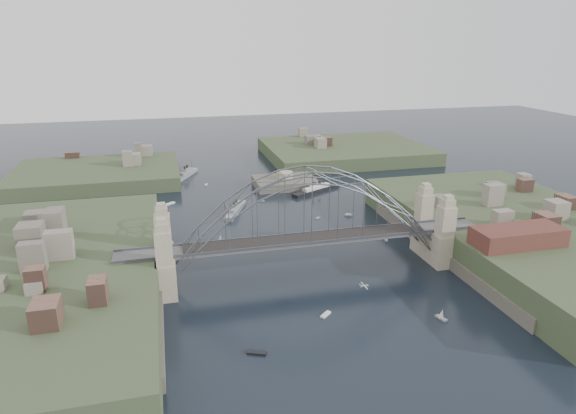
# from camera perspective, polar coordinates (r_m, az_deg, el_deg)

# --- Properties ---
(ground) EXTENTS (500.00, 500.00, 0.00)m
(ground) POSITION_cam_1_polar(r_m,az_deg,el_deg) (116.88, 2.19, -7.40)
(ground) COLOR black
(ground) RESTS_ON ground
(bridge) EXTENTS (84.00, 13.80, 24.60)m
(bridge) POSITION_cam_1_polar(r_m,az_deg,el_deg) (112.02, 2.26, -1.72)
(bridge) COLOR #555557
(bridge) RESTS_ON ground
(shore_west) EXTENTS (50.50, 90.00, 12.00)m
(shore_west) POSITION_cam_1_polar(r_m,az_deg,el_deg) (115.34, -26.66, -8.81)
(shore_west) COLOR #384629
(shore_west) RESTS_ON ground
(shore_east) EXTENTS (50.50, 90.00, 12.00)m
(shore_east) POSITION_cam_1_polar(r_m,az_deg,el_deg) (142.10, 25.02, -3.50)
(shore_east) COLOR #384629
(shore_east) RESTS_ON ground
(headland_nw) EXTENTS (60.00, 45.00, 9.00)m
(headland_nw) POSITION_cam_1_polar(r_m,az_deg,el_deg) (203.66, -20.80, 2.96)
(headland_nw) COLOR #384629
(headland_nw) RESTS_ON ground
(headland_ne) EXTENTS (70.00, 55.00, 9.50)m
(headland_ne) POSITION_cam_1_polar(r_m,az_deg,el_deg) (230.94, 6.47, 5.87)
(headland_ne) COLOR #384629
(headland_ne) RESTS_ON ground
(fort_island) EXTENTS (22.00, 16.00, 9.40)m
(fort_island) POSITION_cam_1_polar(r_m,az_deg,el_deg) (183.17, -0.36, 2.26)
(fort_island) COLOR #504B40
(fort_island) RESTS_ON ground
(wharf_shed) EXTENTS (20.00, 8.00, 4.00)m
(wharf_shed) POSITION_cam_1_polar(r_m,az_deg,el_deg) (121.22, 24.66, -3.05)
(wharf_shed) COLOR #592D26
(wharf_shed) RESTS_ON shore_east
(finger_pier) EXTENTS (4.00, 22.00, 1.40)m
(finger_pier) POSITION_cam_1_polar(r_m,az_deg,el_deg) (112.25, 26.39, -10.26)
(finger_pier) COLOR #555557
(finger_pier) RESTS_ON ground
(naval_cruiser_near) EXTENTS (9.09, 17.28, 5.33)m
(naval_cruiser_near) POSITION_cam_1_polar(r_m,az_deg,el_deg) (156.38, -5.99, -0.29)
(naval_cruiser_near) COLOR gray
(naval_cruiser_near) RESTS_ON ground
(naval_cruiser_far) EXTENTS (9.93, 16.68, 5.89)m
(naval_cruiser_far) POSITION_cam_1_polar(r_m,az_deg,el_deg) (200.27, -11.46, 3.69)
(naval_cruiser_far) COLOR gray
(naval_cruiser_far) RESTS_ON ground
(ocean_liner) EXTENTS (20.21, 12.88, 5.27)m
(ocean_liner) POSITION_cam_1_polar(r_m,az_deg,el_deg) (176.56, 3.27, 1.99)
(ocean_liner) COLOR black
(ocean_liner) RESTS_ON ground
(aeroplane) EXTENTS (1.66, 3.14, 0.46)m
(aeroplane) POSITION_cam_1_polar(r_m,az_deg,el_deg) (98.59, 8.56, -8.84)
(aeroplane) COLOR #B2B6BA
(small_boat_a) EXTENTS (2.46, 1.70, 2.38)m
(small_boat_a) POSITION_cam_1_polar(r_m,az_deg,el_deg) (134.04, -7.70, -3.63)
(small_boat_a) COLOR white
(small_boat_a) RESTS_ON ground
(small_boat_b) EXTENTS (1.65, 1.26, 0.45)m
(small_boat_b) POSITION_cam_1_polar(r_m,az_deg,el_deg) (150.38, 3.38, -1.28)
(small_boat_b) COLOR white
(small_boat_b) RESTS_ON ground
(small_boat_c) EXTENTS (2.62, 2.42, 0.45)m
(small_boat_c) POSITION_cam_1_polar(r_m,az_deg,el_deg) (100.16, 4.29, -12.10)
(small_boat_c) COLOR white
(small_boat_c) RESTS_ON ground
(small_boat_d) EXTENTS (2.44, 1.75, 1.43)m
(small_boat_d) POSITION_cam_1_polar(r_m,az_deg,el_deg) (153.51, 6.88, -0.91)
(small_boat_d) COLOR white
(small_boat_d) RESTS_ON ground
(small_boat_e) EXTENTS (3.39, 3.04, 0.45)m
(small_boat_e) POSITION_cam_1_polar(r_m,az_deg,el_deg) (167.82, -13.24, 0.38)
(small_boat_e) COLOR white
(small_boat_e) RESTS_ON ground
(small_boat_f) EXTENTS (1.77, 0.72, 0.45)m
(small_boat_f) POSITION_cam_1_polar(r_m,az_deg,el_deg) (166.23, -2.99, 0.69)
(small_boat_f) COLOR white
(small_boat_f) RESTS_ON ground
(small_boat_g) EXTENTS (1.59, 2.71, 2.38)m
(small_boat_g) POSITION_cam_1_polar(r_m,az_deg,el_deg) (102.72, 17.05, -11.67)
(small_boat_g) COLOR white
(small_boat_g) RESTS_ON ground
(small_boat_h) EXTENTS (1.24, 1.91, 0.45)m
(small_boat_h) POSITION_cam_1_polar(r_m,az_deg,el_deg) (186.92, -9.29, 2.51)
(small_boat_h) COLOR white
(small_boat_h) RESTS_ON ground
(small_boat_i) EXTENTS (1.23, 2.30, 2.38)m
(small_boat_i) POSITION_cam_1_polar(r_m,az_deg,el_deg) (136.47, 11.07, -3.39)
(small_boat_i) COLOR white
(small_boat_i) RESTS_ON ground
(small_boat_j) EXTENTS (3.53, 2.33, 0.45)m
(small_boat_j) POSITION_cam_1_polar(r_m,az_deg,el_deg) (89.56, -3.57, -16.20)
(small_boat_j) COLOR white
(small_boat_j) RESTS_ON ground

